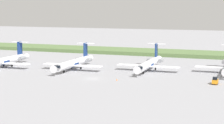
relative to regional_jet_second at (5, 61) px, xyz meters
name	(u,v)px	position (x,y,z in m)	size (l,w,h in m)	color
ground_plane	(122,66)	(41.21, 19.29, -2.54)	(500.00, 500.00, 0.00)	#939399
grass_berm	(149,52)	(41.21, 60.23, -1.66)	(320.00, 20.00, 1.74)	#597542
regional_jet_second	(5,61)	(0.00, 0.00, 0.00)	(22.81, 31.00, 9.00)	white
regional_jet_third	(74,63)	(27.57, 3.97, 0.00)	(22.81, 31.00, 9.00)	white
regional_jet_fourth	(149,64)	(54.21, 11.50, 0.00)	(22.81, 31.00, 9.00)	white
baggage_tug	(215,81)	(79.13, -6.11, -1.53)	(1.72, 3.20, 2.30)	orange
safety_cone_front_marker	(117,80)	(49.57, -10.67, -2.26)	(0.44, 0.44, 0.55)	orange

